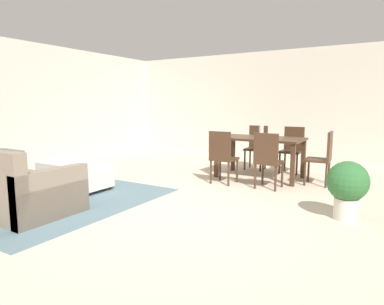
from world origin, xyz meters
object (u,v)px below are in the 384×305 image
(dining_chair_far_left, at_px, (257,145))
(dining_table, at_px, (260,143))
(dining_chair_near_right, at_px, (268,158))
(book_on_ottoman, at_px, (74,162))
(couch, at_px, (0,187))
(ottoman_table, at_px, (75,174))
(vase_centerpiece, at_px, (261,131))
(dining_chair_head_east, at_px, (323,155))
(potted_plant, at_px, (347,186))
(dining_chair_near_left, at_px, (222,154))
(dining_chair_far_right, at_px, (292,147))

(dining_chair_far_left, bearing_deg, dining_table, -65.86)
(dining_chair_near_right, bearing_deg, book_on_ottoman, -148.35)
(couch, distance_m, dining_chair_far_left, 4.80)
(ottoman_table, xyz_separation_m, vase_centerpiece, (2.30, 2.39, 0.63))
(dining_chair_head_east, height_order, book_on_ottoman, dining_chair_head_east)
(potted_plant, bearing_deg, vase_centerpiece, 134.91)
(dining_table, distance_m, dining_chair_head_east, 1.14)
(vase_centerpiece, bearing_deg, dining_chair_head_east, -1.87)
(dining_chair_far_left, bearing_deg, vase_centerpiece, -64.80)
(book_on_ottoman, bearing_deg, dining_chair_near_right, 31.65)
(couch, bearing_deg, vase_centerpiece, 57.34)
(vase_centerpiece, bearing_deg, ottoman_table, -133.91)
(dining_chair_near_left, relative_size, dining_chair_far_right, 1.00)
(dining_chair_near_left, height_order, dining_chair_far_right, same)
(ottoman_table, distance_m, dining_chair_near_left, 2.47)
(dining_chair_near_left, height_order, vase_centerpiece, vase_centerpiece)
(dining_chair_near_left, xyz_separation_m, dining_chair_near_right, (0.78, 0.06, 0.00))
(dining_chair_far_right, bearing_deg, dining_chair_head_east, -48.91)
(dining_chair_far_right, relative_size, book_on_ottoman, 3.54)
(dining_chair_far_left, xyz_separation_m, potted_plant, (2.06, -2.49, -0.11))
(dining_chair_far_left, relative_size, dining_chair_far_right, 1.00)
(dining_chair_near_right, height_order, book_on_ottoman, dining_chair_near_right)
(dining_chair_near_left, relative_size, potted_plant, 1.30)
(book_on_ottoman, bearing_deg, couch, -91.71)
(vase_centerpiece, bearing_deg, potted_plant, -45.09)
(potted_plant, bearing_deg, dining_chair_far_left, 129.62)
(couch, distance_m, book_on_ottoman, 1.18)
(vase_centerpiece, bearing_deg, dining_table, -160.21)
(dining_chair_near_right, bearing_deg, vase_centerpiece, 116.99)
(couch, xyz_separation_m, vase_centerpiece, (2.30, 3.59, 0.59))
(ottoman_table, xyz_separation_m, dining_chair_near_left, (1.91, 1.54, 0.27))
(dining_table, bearing_deg, couch, -122.53)
(potted_plant, bearing_deg, ottoman_table, -170.15)
(dining_table, xyz_separation_m, dining_chair_far_left, (-0.36, 0.81, -0.14))
(dining_table, xyz_separation_m, vase_centerpiece, (0.02, 0.01, 0.21))
(dining_chair_far_left, bearing_deg, couch, -113.67)
(vase_centerpiece, height_order, potted_plant, vase_centerpiece)
(dining_table, distance_m, vase_centerpiece, 0.21)
(dining_chair_near_left, bearing_deg, couch, -124.83)
(ottoman_table, height_order, dining_chair_near_left, dining_chair_near_left)
(dining_table, relative_size, dining_chair_near_right, 1.68)
(dining_table, xyz_separation_m, dining_chair_head_east, (1.13, -0.03, -0.14))
(vase_centerpiece, bearing_deg, dining_chair_far_right, 65.13)
(dining_chair_near_right, bearing_deg, dining_table, 118.06)
(couch, bearing_deg, ottoman_table, 89.78)
(dining_chair_head_east, relative_size, vase_centerpiece, 4.00)
(ottoman_table, height_order, dining_chair_head_east, dining_chair_head_east)
(dining_chair_near_left, xyz_separation_m, dining_chair_far_left, (0.01, 1.64, 0.00))
(dining_chair_far_left, bearing_deg, dining_chair_head_east, -29.33)
(dining_chair_far_right, bearing_deg, dining_table, -115.61)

